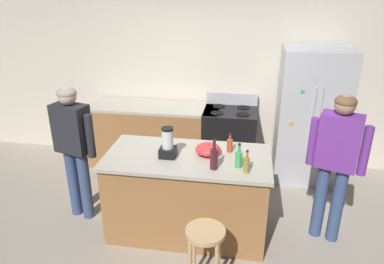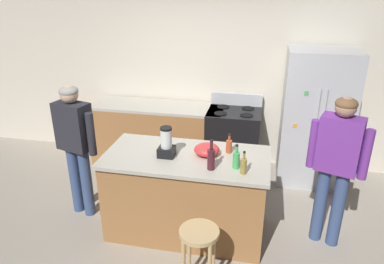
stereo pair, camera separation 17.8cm
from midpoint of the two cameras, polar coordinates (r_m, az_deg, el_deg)
name	(u,v)px [view 2 (the right image)]	position (r m, az deg, el deg)	size (l,w,h in m)	color
ground_plane	(187,229)	(4.33, 0.37, -15.13)	(14.00, 14.00, 0.00)	#9E9384
back_wall	(214,75)	(5.50, 4.52, 8.95)	(8.00, 0.10, 2.70)	beige
kitchen_island	(186,194)	(4.05, 0.39, -9.80)	(1.76, 0.88, 0.95)	#9E6B3D
back_counter_run	(158,134)	(5.56, -4.51, -0.40)	(2.00, 0.64, 0.95)	#9E6B3D
refrigerator	(316,118)	(5.20, 19.97, 2.04)	(0.90, 0.73, 1.87)	#B7BABF
stove_range	(233,141)	(5.34, 7.49, -1.41)	(0.76, 0.65, 1.13)	black
person_by_island_left	(75,139)	(4.30, -16.95, -1.15)	(0.59, 0.32, 1.62)	#384C7A
person_by_sink_right	(337,159)	(3.93, 23.24, -4.04)	(0.59, 0.34, 1.66)	#384C7A
bar_stool	(199,243)	(3.36, 2.72, -17.26)	(0.36, 0.36, 0.64)	tan
blender_appliance	(166,144)	(3.76, -2.74, -1.95)	(0.17, 0.17, 0.33)	black
bottle_vinegar	(244,166)	(3.49, 9.65, -5.29)	(0.06, 0.06, 0.24)	olive
bottle_soda	(236,160)	(3.57, 8.46, -4.37)	(0.07, 0.07, 0.26)	#3FB259
bottle_wine	(211,159)	(3.51, 4.51, -4.25)	(0.08, 0.08, 0.32)	#471923
bottle_cooking_sauce	(229,146)	(3.89, 7.21, -2.21)	(0.06, 0.06, 0.22)	#B24C26
mixing_bowl	(207,150)	(3.82, 3.70, -2.83)	(0.27, 0.27, 0.12)	red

